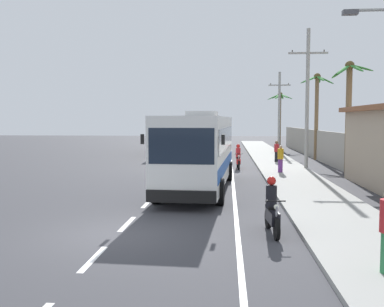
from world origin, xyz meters
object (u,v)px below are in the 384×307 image
object	(u,v)px
motorcycle_trailing	(272,211)
pedestrian_far_walk	(280,158)
coach_bus_foreground	(199,149)
utility_pole_far	(279,111)
utility_pole_mid	(307,97)
motorcycle_beside_bus	(238,159)
palm_second	(317,101)
palm_fourth	(280,109)
pedestrian_near_kerb	(277,151)
coach_bus_far_lane	(176,134)
palm_nearest	(349,101)

from	to	relation	value
motorcycle_trailing	pedestrian_far_walk	world-z (taller)	pedestrian_far_walk
coach_bus_foreground	utility_pole_far	bearing A→B (deg)	75.26
motorcycle_trailing	utility_pole_mid	xyz separation A→B (m)	(3.90, 16.92, 4.14)
coach_bus_foreground	motorcycle_beside_bus	world-z (taller)	coach_bus_foreground
coach_bus_foreground	utility_pole_mid	xyz separation A→B (m)	(6.51, 8.87, 2.88)
motorcycle_beside_bus	utility_pole_mid	bearing A→B (deg)	-4.00
palm_second	motorcycle_trailing	bearing A→B (deg)	-103.72
palm_fourth	utility_pole_mid	bearing A→B (deg)	-92.07
pedestrian_near_kerb	palm_second	bearing A→B (deg)	-10.95
palm_second	coach_bus_far_lane	bearing A→B (deg)	153.05
pedestrian_far_walk	palm_second	world-z (taller)	palm_second
pedestrian_far_walk	palm_second	distance (m)	11.86
pedestrian_far_walk	palm_fourth	xyz separation A→B (m)	(2.81, 25.03, 3.61)
utility_pole_mid	palm_fourth	bearing A→B (deg)	87.93
utility_pole_mid	palm_fourth	distance (m)	22.27
utility_pole_far	palm_second	world-z (taller)	utility_pole_far
motorcycle_beside_bus	pedestrian_near_kerb	distance (m)	4.84
coach_bus_far_lane	motorcycle_beside_bus	xyz separation A→B (m)	(5.77, -13.61, -1.23)
coach_bus_foreground	utility_pole_far	xyz separation A→B (m)	(6.54, 24.84, 2.31)
pedestrian_far_walk	utility_pole_mid	world-z (taller)	utility_pole_mid
coach_bus_foreground	palm_fourth	distance (m)	32.08
motorcycle_trailing	pedestrian_near_kerb	distance (m)	21.18
motorcycle_beside_bus	coach_bus_foreground	bearing A→B (deg)	-102.63
motorcycle_beside_bus	motorcycle_trailing	world-z (taller)	motorcycle_beside_bus
coach_bus_far_lane	palm_nearest	xyz separation A→B (m)	(12.42, -15.69, 2.55)
coach_bus_far_lane	utility_pole_far	size ratio (longest dim) A/B	1.44
pedestrian_far_walk	motorcycle_trailing	bearing A→B (deg)	-111.54
pedestrian_far_walk	utility_pole_far	world-z (taller)	utility_pole_far
coach_bus_foreground	palm_second	size ratio (longest dim) A/B	1.56
palm_second	palm_fourth	bearing A→B (deg)	95.07
motorcycle_trailing	pedestrian_near_kerb	size ratio (longest dim) A/B	1.25
pedestrian_near_kerb	utility_pole_mid	distance (m)	5.83
palm_nearest	pedestrian_near_kerb	bearing A→B (deg)	122.03
utility_pole_mid	utility_pole_far	xyz separation A→B (m)	(0.02, 15.97, -0.56)
palm_second	palm_fourth	size ratio (longest dim) A/B	1.09
motorcycle_trailing	palm_second	bearing A→B (deg)	76.28
coach_bus_foreground	pedestrian_far_walk	size ratio (longest dim) A/B	6.83
pedestrian_far_walk	palm_nearest	size ratio (longest dim) A/B	0.24
palm_nearest	utility_pole_mid	bearing A→B (deg)	141.26
utility_pole_far	palm_fourth	bearing A→B (deg)	82.90
utility_pole_mid	palm_nearest	distance (m)	2.84
utility_pole_far	coach_bus_far_lane	bearing A→B (deg)	-168.70
palm_nearest	utility_pole_far	bearing A→B (deg)	96.99
coach_bus_far_lane	palm_nearest	distance (m)	20.17
coach_bus_foreground	palm_nearest	bearing A→B (deg)	39.22
utility_pole_far	palm_nearest	xyz separation A→B (m)	(2.18, -17.74, 0.21)
pedestrian_far_walk	palm_nearest	distance (m)	5.54
motorcycle_beside_bus	utility_pole_far	xyz separation A→B (m)	(4.48, 15.66, 3.57)
motorcycle_beside_bus	pedestrian_far_walk	size ratio (longest dim) A/B	1.21
palm_nearest	coach_bus_foreground	bearing A→B (deg)	-140.78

